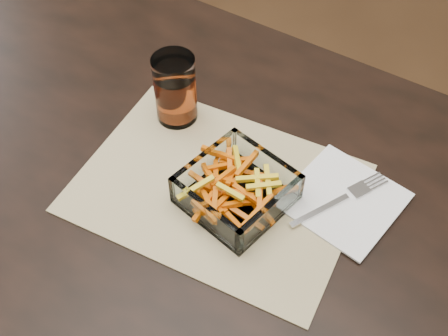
{
  "coord_description": "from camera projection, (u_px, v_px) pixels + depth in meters",
  "views": [
    {
      "loc": [
        0.4,
        -0.45,
        1.49
      ],
      "look_at": [
        0.09,
        0.04,
        0.78
      ],
      "focal_mm": 45.0,
      "sensor_mm": 36.0,
      "label": 1
    }
  ],
  "objects": [
    {
      "name": "dining_table",
      "position": [
        170.0,
        205.0,
        1.02
      ],
      "size": [
        1.6,
        0.9,
        0.75
      ],
      "color": "black",
      "rests_on": "ground"
    },
    {
      "name": "placemat",
      "position": [
        217.0,
        188.0,
        0.93
      ],
      "size": [
        0.48,
        0.38,
        0.0
      ],
      "primitive_type": "cube",
      "rotation": [
        0.0,
        0.0,
        0.11
      ],
      "color": "tan",
      "rests_on": "dining_table"
    },
    {
      "name": "glass_bowl",
      "position": [
        237.0,
        191.0,
        0.9
      ],
      "size": [
        0.18,
        0.18,
        0.06
      ],
      "rotation": [
        0.0,
        0.0,
        -0.19
      ],
      "color": "white",
      "rests_on": "placemat"
    },
    {
      "name": "tumbler",
      "position": [
        175.0,
        91.0,
        0.99
      ],
      "size": [
        0.07,
        0.07,
        0.13
      ],
      "color": "white",
      "rests_on": "placemat"
    },
    {
      "name": "napkin",
      "position": [
        343.0,
        199.0,
        0.91
      ],
      "size": [
        0.19,
        0.19,
        0.0
      ],
      "primitive_type": "cube",
      "rotation": [
        0.0,
        0.0,
        -0.14
      ],
      "color": "white",
      "rests_on": "placemat"
    },
    {
      "name": "fork",
      "position": [
        342.0,
        199.0,
        0.91
      ],
      "size": [
        0.1,
        0.18,
        0.0
      ],
      "rotation": [
        0.0,
        0.0,
        -0.46
      ],
      "color": "silver",
      "rests_on": "napkin"
    }
  ]
}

